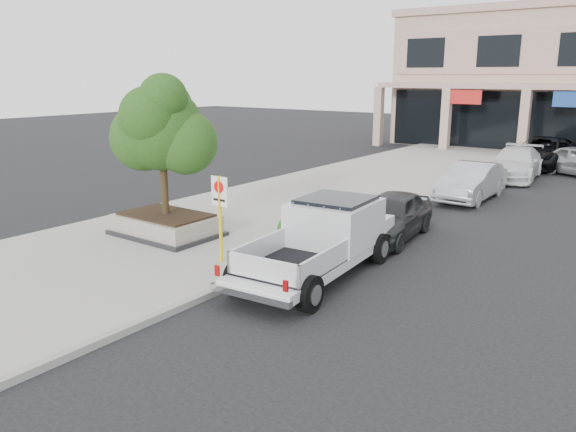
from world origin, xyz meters
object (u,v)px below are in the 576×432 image
object	(u,v)px
pickup_truck	(315,241)
planter_tree	(168,129)
no_parking_sign	(220,207)
curb_car_b	(471,182)
curb_car_c	(515,164)
curb_car_a	(391,215)
curb_car_d	(543,153)
planter	(167,225)

from	to	relation	value
pickup_truck	planter_tree	bearing A→B (deg)	173.12
planter_tree	no_parking_sign	distance (m)	3.65
curb_car_b	curb_car_c	bearing A→B (deg)	88.47
curb_car_a	curb_car_b	world-z (taller)	curb_car_b
planter_tree	curb_car_d	xyz separation A→B (m)	(5.82, 21.66, -2.57)
curb_car_b	curb_car_d	bearing A→B (deg)	87.53
curb_car_a	curb_car_c	world-z (taller)	curb_car_c
planter	curb_car_a	world-z (taller)	curb_car_a
planter_tree	curb_car_a	xyz separation A→B (m)	(5.35, 4.13, -2.69)
pickup_truck	curb_car_c	size ratio (longest dim) A/B	1.12
no_parking_sign	curb_car_b	world-z (taller)	no_parking_sign
planter_tree	curb_car_b	bearing A→B (deg)	63.96
curb_car_d	curb_car_c	bearing A→B (deg)	-88.39
curb_car_c	curb_car_d	bearing A→B (deg)	81.03
no_parking_sign	curb_car_a	world-z (taller)	no_parking_sign
curb_car_a	curb_car_b	size ratio (longest dim) A/B	0.93
planter	curb_car_c	xyz separation A→B (m)	(5.70, 17.32, 0.29)
planter_tree	curb_car_a	bearing A→B (deg)	37.69
planter_tree	curb_car_c	bearing A→B (deg)	72.02
planter_tree	curb_car_c	distance (m)	18.24
planter	curb_car_a	size ratio (longest dim) A/B	0.75
pickup_truck	curb_car_d	size ratio (longest dim) A/B	0.98
curb_car_b	curb_car_a	bearing A→B (deg)	-91.34
pickup_truck	curb_car_d	world-z (taller)	pickup_truck
planter_tree	pickup_truck	xyz separation A→B (m)	(5.43, -0.18, -2.48)
planter	curb_car_b	distance (m)	12.64
no_parking_sign	curb_car_b	size ratio (longest dim) A/B	0.51
no_parking_sign	planter	bearing A→B (deg)	164.22
planter	curb_car_d	world-z (taller)	curb_car_d
curb_car_c	curb_car_d	size ratio (longest dim) A/B	0.87
curb_car_d	planter	bearing A→B (deg)	-100.43
curb_car_a	no_parking_sign	bearing A→B (deg)	-120.58
planter_tree	curb_car_a	world-z (taller)	planter_tree
planter_tree	curb_car_d	bearing A→B (deg)	74.95
curb_car_a	curb_car_c	distance (m)	13.03
planter	pickup_truck	distance (m)	5.58
curb_car_b	curb_car_d	distance (m)	10.50
pickup_truck	curb_car_a	bearing A→B (deg)	86.06
curb_car_b	planter	bearing A→B (deg)	-116.75
no_parking_sign	curb_car_a	size ratio (longest dim) A/B	0.54
no_parking_sign	curb_car_c	distance (m)	18.40
curb_car_d	pickup_truck	bearing A→B (deg)	-86.19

